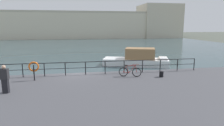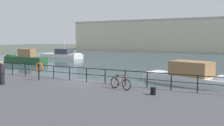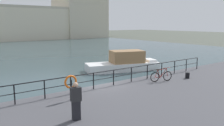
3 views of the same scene
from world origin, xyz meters
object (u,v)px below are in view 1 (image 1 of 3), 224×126
at_px(harbor_building, 97,25).
at_px(standing_person, 5,79).
at_px(parked_bicycle, 130,72).
at_px(mooring_bollard, 161,74).
at_px(life_ring_stand, 34,67).
at_px(moored_small_launch, 138,59).

xyz_separation_m(harbor_building, standing_person, (-11.37, -64.71, -3.34)).
distance_m(harbor_building, parked_bicycle, 62.45).
distance_m(harbor_building, standing_person, 65.78).
xyz_separation_m(mooring_bollard, life_ring_stand, (-9.55, 0.66, 0.75)).
relative_size(harbor_building, life_ring_stand, 56.86).
bearing_deg(standing_person, life_ring_stand, 165.37).
bearing_deg(mooring_bollard, standing_person, -169.74).
relative_size(harbor_building, standing_person, 47.00).
distance_m(parked_bicycle, life_ring_stand, 7.19).
distance_m(parked_bicycle, standing_person, 8.62).
bearing_deg(moored_small_launch, life_ring_stand, -124.49).
bearing_deg(life_ring_stand, harbor_building, 80.60).
distance_m(moored_small_launch, mooring_bollard, 8.28).
bearing_deg(parked_bicycle, mooring_bollard, 4.31).
distance_m(harbor_building, life_ring_stand, 63.05).
bearing_deg(parked_bicycle, life_ring_stand, -164.17).
xyz_separation_m(mooring_bollard, standing_person, (-10.63, -1.92, 0.64)).
relative_size(life_ring_stand, standing_person, 0.83).
height_order(harbor_building, life_ring_stand, harbor_building).
bearing_deg(mooring_bollard, harbor_building, 89.33).
height_order(moored_small_launch, parked_bicycle, moored_small_launch).
height_order(harbor_building, mooring_bollard, harbor_building).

